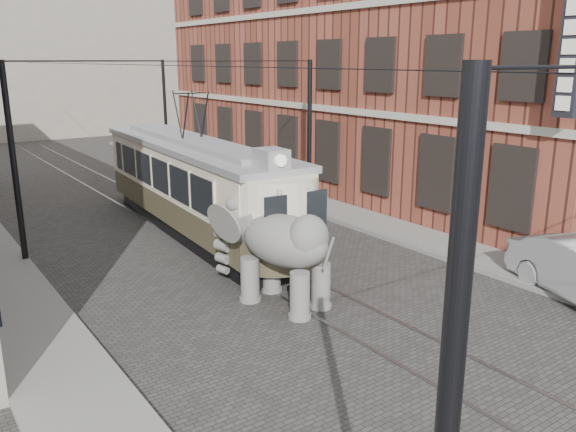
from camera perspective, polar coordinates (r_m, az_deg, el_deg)
ground at (r=16.25m, az=0.07°, el=-6.62°), size 120.00×120.00×0.00m
tram_rails at (r=16.25m, az=0.07°, el=-6.58°), size 1.54×80.00×0.02m
sidewalk_right at (r=20.08m, az=14.24°, el=-2.59°), size 2.00×60.00×0.15m
sidewalk_left at (r=13.88m, az=-22.96°, el=-11.50°), size 2.00×60.00×0.15m
brick_building at (r=29.04m, az=7.94°, el=14.91°), size 8.00×26.00×12.00m
catenary at (r=19.56m, az=-8.91°, el=6.04°), size 11.00×30.20×6.00m
tram at (r=20.73m, az=-9.26°, el=5.05°), size 3.36×12.59×4.94m
elephant at (r=14.51m, az=-0.31°, el=-3.89°), size 3.33×4.68×2.58m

